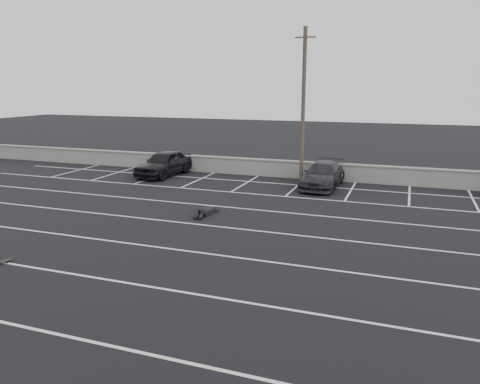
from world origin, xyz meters
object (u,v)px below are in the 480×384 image
at_px(utility_pole, 303,105).
at_px(car_left, 164,163).
at_px(person, 208,208).
at_px(car_right, 323,175).

bearing_deg(utility_pole, car_left, -171.64).
bearing_deg(person, utility_pole, 74.27).
xyz_separation_m(car_left, utility_pole, (8.49, 1.25, 3.65)).
bearing_deg(car_right, utility_pole, 142.12).
bearing_deg(utility_pole, car_right, -39.77).
relative_size(car_left, utility_pole, 0.53).
xyz_separation_m(car_right, utility_pole, (-1.49, 1.24, 3.76)).
bearing_deg(car_left, car_right, 4.96).
bearing_deg(person, car_left, 129.97).
xyz_separation_m(car_right, person, (-3.80, -7.25, -0.46)).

